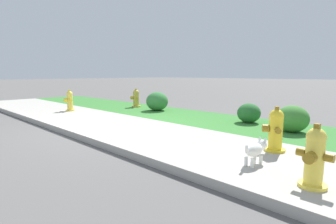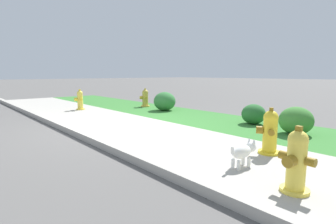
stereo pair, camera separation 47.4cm
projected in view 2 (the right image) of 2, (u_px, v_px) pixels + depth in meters
ground_plane at (126, 127)px, 6.17m from camera, size 120.00×120.00×0.00m
sidewalk_pavement at (126, 127)px, 6.17m from camera, size 18.00×2.29×0.01m
grass_verge at (193, 116)px, 7.65m from camera, size 18.00×2.28×0.01m
street_curb at (74, 132)px, 5.37m from camera, size 18.00×0.16×0.12m
fire_hydrant_far_end at (80, 100)px, 8.96m from camera, size 0.37×0.34×0.71m
fire_hydrant_mid_block at (145, 98)px, 9.85m from camera, size 0.39×0.38×0.69m
fire_hydrant_by_grass_verge at (296, 161)px, 2.70m from camera, size 0.38×0.35×0.72m
fire_hydrant_across_street at (270, 132)px, 4.03m from camera, size 0.37×0.38×0.73m
small_white_dog at (243, 152)px, 3.47m from camera, size 0.20×0.48×0.37m
shrub_bush_mid_verge at (165, 101)px, 8.84m from camera, size 0.74×0.74×0.63m
shrub_bush_near_lamp at (254, 114)px, 6.48m from camera, size 0.58×0.58×0.50m
shrub_bush_far_verge at (296, 121)px, 5.37m from camera, size 0.67×0.67×0.57m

